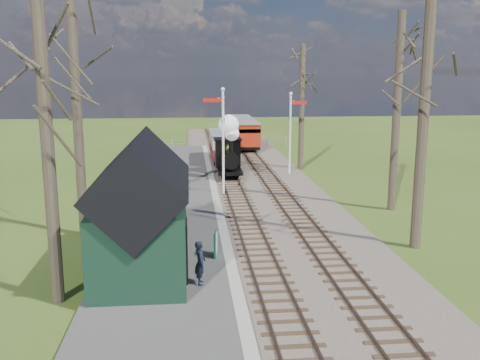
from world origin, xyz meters
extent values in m
plane|color=#3A541A|center=(0.00, 0.00, 0.00)|extent=(140.00, 140.00, 0.00)
ellipsoid|color=#385B23|center=(-25.00, 60.00, -14.76)|extent=(57.60, 36.00, 16.20)
ellipsoid|color=#385B23|center=(10.00, 65.00, -18.04)|extent=(70.40, 44.00, 19.80)
ellipsoid|color=#385B23|center=(35.00, 58.00, -13.12)|extent=(51.20, 32.00, 14.40)
ellipsoid|color=#385B23|center=(-8.00, 70.00, -16.40)|extent=(64.00, 40.00, 18.00)
cube|color=brown|center=(1.30, 22.00, 0.05)|extent=(8.00, 60.00, 0.10)
cube|color=brown|center=(-0.50, 22.00, 0.14)|extent=(0.07, 60.00, 0.12)
cube|color=brown|center=(0.50, 22.00, 0.14)|extent=(0.07, 60.00, 0.12)
cube|color=#38281C|center=(0.00, 22.00, 0.10)|extent=(1.60, 60.00, 0.09)
cube|color=brown|center=(2.10, 22.00, 0.14)|extent=(0.07, 60.00, 0.12)
cube|color=brown|center=(3.10, 22.00, 0.14)|extent=(0.07, 60.00, 0.12)
cube|color=#38281C|center=(2.60, 22.00, 0.10)|extent=(1.60, 60.00, 0.09)
cube|color=#474442|center=(-3.50, 14.00, 0.10)|extent=(5.00, 44.00, 0.20)
cube|color=#B2AD9E|center=(-1.20, 14.00, 0.10)|extent=(0.40, 44.00, 0.21)
cube|color=black|center=(-4.30, 4.00, 1.50)|extent=(3.00, 6.00, 2.60)
cube|color=black|center=(-4.30, 4.00, 3.35)|extent=(3.25, 6.30, 3.25)
cube|color=black|center=(-2.78, 3.00, 1.20)|extent=(0.06, 1.20, 2.00)
cylinder|color=silver|center=(-0.70, 16.00, 3.00)|extent=(0.14, 0.14, 6.00)
sphere|color=silver|center=(-0.70, 16.00, 6.10)|extent=(0.24, 0.24, 0.24)
cube|color=#B7140F|center=(-1.25, 16.00, 5.50)|extent=(1.10, 0.08, 0.22)
cube|color=black|center=(-0.70, 16.00, 4.40)|extent=(0.18, 0.06, 0.30)
cylinder|color=silver|center=(4.30, 22.00, 2.75)|extent=(0.14, 0.14, 5.50)
sphere|color=silver|center=(4.30, 22.00, 5.60)|extent=(0.24, 0.24, 0.24)
cube|color=#B7140F|center=(4.85, 22.00, 5.00)|extent=(1.10, 0.08, 0.22)
cube|color=black|center=(4.30, 22.00, 3.90)|extent=(0.18, 0.06, 0.30)
cylinder|color=#382D23|center=(-6.80, 2.00, 4.50)|extent=(0.39, 0.39, 9.00)
cylinder|color=#382D23|center=(-7.30, 9.00, 5.50)|extent=(0.41, 0.41, 11.00)
cylinder|color=#382D23|center=(6.50, 6.00, 6.00)|extent=(0.42, 0.42, 12.00)
cylinder|color=#382D23|center=(7.80, 12.00, 5.00)|extent=(0.40, 0.40, 10.00)
cylinder|color=#382D23|center=(5.50, 24.00, 4.50)|extent=(0.39, 0.39, 9.00)
cube|color=slate|center=(0.30, 36.00, 0.75)|extent=(12.60, 0.02, 0.01)
cube|color=slate|center=(0.30, 36.00, 0.45)|extent=(12.60, 0.02, 0.02)
cylinder|color=slate|center=(0.30, 36.00, 0.50)|extent=(0.08, 0.08, 1.00)
cube|color=black|center=(0.00, 21.21, 0.62)|extent=(1.58, 3.73, 0.23)
cylinder|color=black|center=(0.00, 20.65, 1.46)|extent=(1.03, 2.42, 1.03)
cube|color=black|center=(0.00, 22.33, 1.55)|extent=(1.68, 1.49, 1.86)
cylinder|color=black|center=(0.00, 19.72, 2.30)|extent=(0.26, 0.26, 0.75)
sphere|color=#AF8833|center=(0.00, 20.93, 2.11)|extent=(0.48, 0.48, 0.48)
sphere|color=white|center=(0.10, 19.72, 3.18)|extent=(0.93, 0.93, 0.93)
sphere|color=white|center=(-0.10, 19.81, 3.74)|extent=(1.31, 1.31, 1.31)
cylinder|color=black|center=(-0.50, 20.09, 0.50)|extent=(0.09, 0.60, 0.60)
cylinder|color=black|center=(0.50, 20.09, 0.50)|extent=(0.09, 0.60, 0.60)
cube|color=black|center=(0.00, 27.21, 0.53)|extent=(1.77, 6.53, 0.28)
cube|color=#5B141C|center=(0.00, 27.21, 1.09)|extent=(1.86, 6.53, 0.84)
cube|color=#C5B395|center=(0.00, 27.21, 1.92)|extent=(1.86, 6.53, 0.84)
cube|color=slate|center=(0.00, 27.21, 2.39)|extent=(1.96, 6.71, 0.11)
cube|color=black|center=(2.60, 33.93, 0.54)|extent=(1.83, 4.83, 0.29)
cube|color=maroon|center=(2.60, 33.93, 1.12)|extent=(1.93, 4.83, 0.87)
cube|color=#C5B395|center=(2.60, 33.93, 1.99)|extent=(1.93, 4.83, 0.87)
cube|color=slate|center=(2.60, 33.93, 2.47)|extent=(2.03, 5.02, 0.12)
cube|color=black|center=(2.60, 39.43, 0.54)|extent=(1.83, 4.83, 0.29)
cube|color=maroon|center=(2.60, 39.43, 1.12)|extent=(1.93, 4.83, 0.87)
cube|color=#C5B395|center=(2.60, 39.43, 1.99)|extent=(1.93, 4.83, 0.87)
cube|color=slate|center=(2.60, 39.43, 2.47)|extent=(2.03, 5.02, 0.12)
cube|color=#104E3C|center=(-1.72, 5.14, 0.69)|extent=(0.15, 0.67, 0.98)
cube|color=silver|center=(-1.67, 5.14, 0.69)|extent=(0.09, 0.58, 0.80)
cube|color=#422717|center=(-3.05, 3.25, 0.41)|extent=(0.56, 1.35, 0.06)
cube|color=#422717|center=(-3.21, 3.23, 0.67)|extent=(0.24, 1.30, 0.56)
cube|color=#422717|center=(-2.91, 2.69, 0.29)|extent=(0.06, 0.06, 0.19)
cube|color=#422717|center=(-3.19, 3.81, 0.29)|extent=(0.06, 0.06, 0.19)
imported|color=black|center=(-2.35, 2.50, 0.93)|extent=(0.37, 0.55, 1.47)
camera|label=1|loc=(-2.64, -14.12, 7.06)|focal=40.00mm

